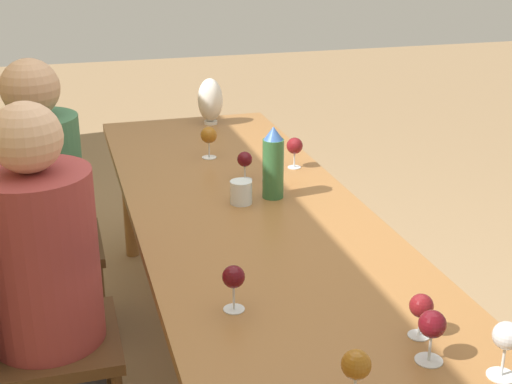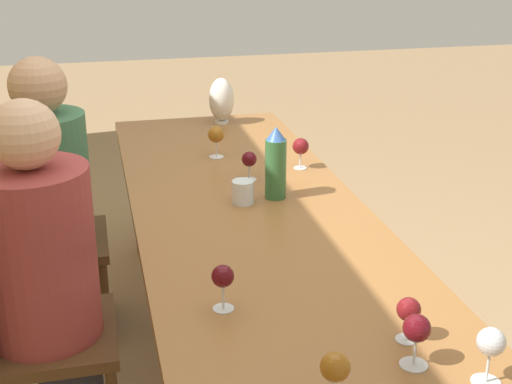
{
  "view_description": "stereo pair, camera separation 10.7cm",
  "coord_description": "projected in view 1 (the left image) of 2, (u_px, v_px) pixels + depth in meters",
  "views": [
    {
      "loc": [
        -2.37,
        0.64,
        1.72
      ],
      "look_at": [
        -0.11,
        0.0,
        0.82
      ],
      "focal_mm": 50.0,
      "sensor_mm": 36.0,
      "label": 1
    },
    {
      "loc": [
        -2.39,
        0.54,
        1.72
      ],
      "look_at": [
        -0.11,
        0.0,
        0.82
      ],
      "focal_mm": 50.0,
      "sensor_mm": 36.0,
      "label": 2
    }
  ],
  "objects": [
    {
      "name": "wine_glass_4",
      "position": [
        209.0,
        136.0,
        3.15
      ],
      "size": [
        0.07,
        0.07,
        0.14
      ],
      "color": "silver",
      "rests_on": "dining_table"
    },
    {
      "name": "chair_near",
      "position": [
        23.0,
        325.0,
        2.27
      ],
      "size": [
        0.44,
        0.44,
        0.98
      ],
      "color": "brown",
      "rests_on": "ground_plane"
    },
    {
      "name": "wine_glass_0",
      "position": [
        234.0,
        278.0,
        1.91
      ],
      "size": [
        0.06,
        0.06,
        0.13
      ],
      "color": "silver",
      "rests_on": "dining_table"
    },
    {
      "name": "ground_plane",
      "position": [
        248.0,
        370.0,
        2.9
      ],
      "size": [
        14.0,
        14.0,
        0.0
      ],
      "primitive_type": "plane",
      "color": "#937551"
    },
    {
      "name": "vase",
      "position": [
        210.0,
        100.0,
        3.67
      ],
      "size": [
        0.13,
        0.13,
        0.24
      ],
      "color": "silver",
      "rests_on": "dining_table"
    },
    {
      "name": "wine_glass_7",
      "position": [
        421.0,
        307.0,
        1.8
      ],
      "size": [
        0.06,
        0.06,
        0.12
      ],
      "color": "silver",
      "rests_on": "dining_table"
    },
    {
      "name": "wine_glass_6",
      "position": [
        356.0,
        366.0,
        1.56
      ],
      "size": [
        0.07,
        0.07,
        0.12
      ],
      "color": "silver",
      "rests_on": "dining_table"
    },
    {
      "name": "wine_glass_5",
      "position": [
        295.0,
        146.0,
        3.03
      ],
      "size": [
        0.07,
        0.07,
        0.13
      ],
      "color": "silver",
      "rests_on": "dining_table"
    },
    {
      "name": "water_bottle",
      "position": [
        273.0,
        163.0,
        2.69
      ],
      "size": [
        0.08,
        0.08,
        0.28
      ],
      "color": "#336638",
      "rests_on": "dining_table"
    },
    {
      "name": "person_near",
      "position": [
        48.0,
        280.0,
        2.25
      ],
      "size": [
        0.36,
        0.36,
        1.23
      ],
      "color": "#2D2D38",
      "rests_on": "ground_plane"
    },
    {
      "name": "chair_far",
      "position": [
        27.0,
        232.0,
        2.95
      ],
      "size": [
        0.44,
        0.44,
        0.98
      ],
      "color": "brown",
      "rests_on": "ground_plane"
    },
    {
      "name": "water_tumbler",
      "position": [
        241.0,
        192.0,
        2.66
      ],
      "size": [
        0.08,
        0.08,
        0.09
      ],
      "color": "silver",
      "rests_on": "dining_table"
    },
    {
      "name": "wine_glass_2",
      "position": [
        507.0,
        338.0,
        1.63
      ],
      "size": [
        0.07,
        0.07,
        0.14
      ],
      "color": "silver",
      "rests_on": "dining_table"
    },
    {
      "name": "wine_glass_1",
      "position": [
        432.0,
        326.0,
        1.69
      ],
      "size": [
        0.07,
        0.07,
        0.14
      ],
      "color": "silver",
      "rests_on": "dining_table"
    },
    {
      "name": "wine_glass_3",
      "position": [
        245.0,
        160.0,
        2.89
      ],
      "size": [
        0.06,
        0.06,
        0.12
      ],
      "color": "silver",
      "rests_on": "dining_table"
    },
    {
      "name": "dining_table",
      "position": [
        248.0,
        223.0,
        2.67
      ],
      "size": [
        2.62,
        0.86,
        0.72
      ],
      "color": "#936033",
      "rests_on": "ground_plane"
    },
    {
      "name": "person_far",
      "position": [
        46.0,
        196.0,
        2.92
      ],
      "size": [
        0.34,
        0.34,
        1.23
      ],
      "color": "#2D2D38",
      "rests_on": "ground_plane"
    }
  ]
}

